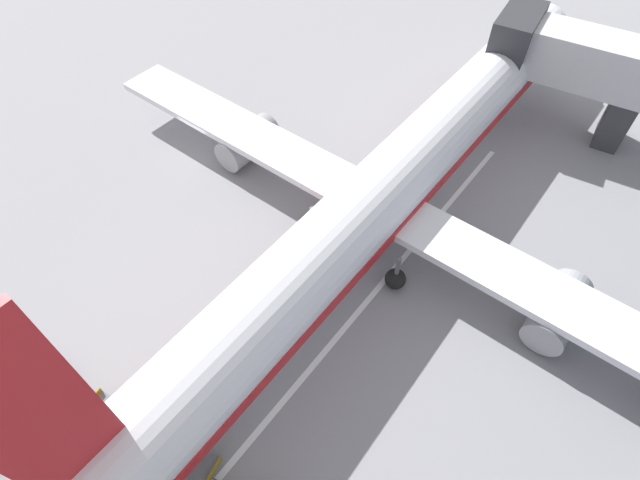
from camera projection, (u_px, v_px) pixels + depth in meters
The scene contains 7 objects.
ground_plane at pixel (204, 150), 33.81m from camera, with size 500.00×500.00×0.00m, color gray.
airplane at pixel (390, 185), 27.24m from camera, with size 40.10×44.32×13.32m.
baggage_dolly_row_mid_a_col_d at pixel (72, 476), 20.43m from camera, with size 3.44×1.84×0.92m.
baggage_dolly_row_mid_b_col_c at pixel (46, 380), 23.03m from camera, with size 3.44×1.84×0.92m.
baggage_dolly_row_mid_b_col_d at pixel (113, 420), 21.86m from camera, with size 3.46×1.92×0.92m.
baggage_dolly_row_mid_b_col_e at pixel (186, 463), 20.75m from camera, with size 3.47×1.96×0.92m.
stand_guidance_stripe at pixel (319, 359), 24.19m from camera, with size 2.39×38.22×0.01m.
Camera 1 is at (21.29, -16.89, 22.45)m, focal length 28.00 mm.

